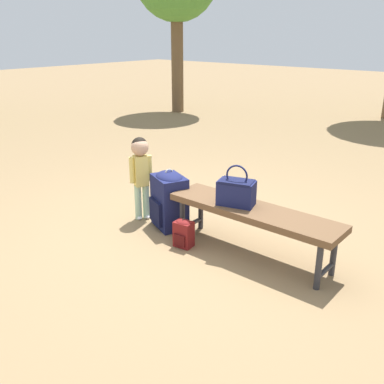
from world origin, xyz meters
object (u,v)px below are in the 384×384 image
child_standing (141,166)px  backpack_large (169,198)px  backpack_small (184,232)px  park_bench (253,214)px  handbag (236,191)px

child_standing → backpack_large: 0.46m
backpack_small → backpack_large: bearing=-31.0°
park_bench → backpack_small: size_ratio=5.63×
handbag → child_standing: 1.17m
child_standing → park_bench: bearing=-177.3°
park_bench → backpack_small: (0.57, 0.27, -0.25)m
handbag → child_standing: child_standing is taller
park_bench → child_standing: (1.34, 0.06, 0.20)m
park_bench → handbag: handbag is taller
handbag → backpack_small: 0.64m
child_standing → handbag: bearing=-178.2°
handbag → backpack_large: handbag is taller
handbag → child_standing: size_ratio=0.41×
backpack_small → handbag: bearing=-148.8°
park_bench → handbag: (0.16, 0.03, 0.18)m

